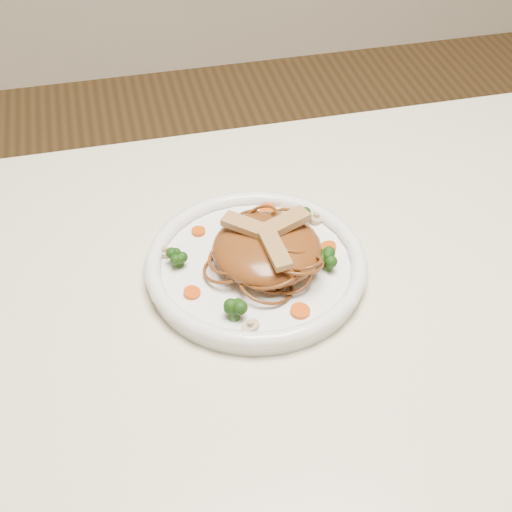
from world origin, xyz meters
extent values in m
cube|color=beige|center=(0.00, 0.00, 0.73)|extent=(1.20, 0.80, 0.04)
cylinder|color=white|center=(-0.07, 0.08, 0.76)|extent=(0.30, 0.30, 0.02)
ellipsoid|color=brown|center=(-0.06, 0.08, 0.79)|extent=(0.17, 0.17, 0.04)
cube|color=tan|center=(-0.04, 0.09, 0.81)|extent=(0.07, 0.05, 0.01)
cube|color=tan|center=(-0.08, 0.09, 0.81)|extent=(0.06, 0.06, 0.01)
cube|color=tan|center=(-0.06, 0.05, 0.81)|extent=(0.03, 0.06, 0.01)
cylinder|color=#C24607|center=(-0.03, 0.17, 0.77)|extent=(0.03, 0.03, 0.00)
cylinder|color=#C24607|center=(-0.16, 0.04, 0.77)|extent=(0.02, 0.02, 0.00)
cylinder|color=#C24607|center=(0.02, 0.08, 0.77)|extent=(0.02, 0.02, 0.00)
cylinder|color=#C24607|center=(-0.13, 0.15, 0.77)|extent=(0.02, 0.02, 0.00)
cylinder|color=#C24607|center=(-0.04, -0.01, 0.77)|extent=(0.03, 0.03, 0.00)
cylinder|color=#C1B290|center=(-0.10, -0.02, 0.77)|extent=(0.03, 0.03, 0.01)
cylinder|color=#C1B290|center=(0.02, 0.14, 0.77)|extent=(0.04, 0.04, 0.01)
cylinder|color=#C1B290|center=(-0.18, 0.12, 0.77)|extent=(0.03, 0.03, 0.01)
cylinder|color=#C1B290|center=(-0.01, 0.16, 0.77)|extent=(0.03, 0.03, 0.01)
camera|label=1|loc=(-0.22, -0.55, 1.37)|focal=51.14mm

